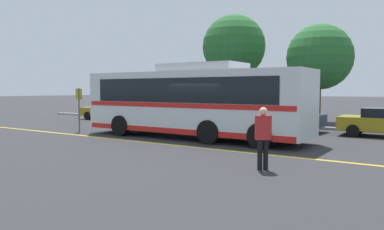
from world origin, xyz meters
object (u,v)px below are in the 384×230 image
pedestrian_0 (263,134)px  tree_0 (320,57)px  parked_car_3 (384,122)px  parked_car_0 (111,110)px  tree_1 (234,47)px  parked_car_1 (193,113)px  transit_bus (192,100)px  bus_stop_sign (79,104)px  parked_car_2 (283,118)px

pedestrian_0 → tree_0: tree_0 is taller
parked_car_3 → parked_car_0: bearing=-91.0°
tree_1 → tree_0: bearing=-3.1°
parked_car_1 → tree_1: 7.77m
parked_car_0 → parked_car_1: bearing=-89.9°
tree_1 → parked_car_3: bearing=-29.7°
parked_car_3 → tree_1: tree_1 is taller
parked_car_0 → pedestrian_0: (16.34, -10.01, 0.30)m
tree_0 → tree_1: bearing=176.9°
parked_car_3 → tree_0: bearing=-143.6°
transit_bus → bus_stop_sign: (-6.37, -1.25, -0.27)m
transit_bus → bus_stop_sign: bearing=101.0°
tree_1 → parked_car_2: bearing=-45.6°
parked_car_3 → tree_1: 13.99m
parked_car_3 → tree_1: (-11.40, 6.49, 4.88)m
parked_car_2 → tree_1: (-6.42, 6.55, 4.88)m
transit_bus → parked_car_1: bearing=33.0°
tree_0 → tree_1: (-6.67, 0.36, 1.15)m
parked_car_1 → pedestrian_0: bearing=-137.0°
bus_stop_sign → parked_car_3: bearing=-64.1°
transit_bus → parked_car_3: size_ratio=2.74×
parked_car_2 → pedestrian_0: size_ratio=2.45×
bus_stop_sign → transit_bus: bearing=-79.0°
transit_bus → parked_car_1: (-3.82, 5.86, -1.00)m
parked_car_2 → tree_1: 10.39m
pedestrian_0 → tree_0: size_ratio=0.27×
pedestrian_0 → tree_0: (-2.81, 16.21, 3.42)m
parked_car_2 → parked_car_3: parked_car_2 is taller
parked_car_0 → pedestrian_0: size_ratio=2.81×
parked_car_0 → bus_stop_sign: bearing=-149.5°
parked_car_3 → parked_car_1: bearing=-93.3°
transit_bus → parked_car_3: transit_bus is taller
parked_car_3 → transit_bus: bearing=-54.7°
parked_car_1 → tree_0: 9.38m
bus_stop_sign → tree_0: size_ratio=0.35×
transit_bus → bus_stop_sign: 6.50m
parked_car_3 → pedestrian_0: 10.26m
parked_car_2 → pedestrian_0: 10.48m
parked_car_0 → parked_car_2: (13.28, 0.00, 0.00)m
parked_car_0 → parked_car_1: size_ratio=1.14×
pedestrian_0 → bus_stop_sign: 12.31m
parked_car_0 → tree_1: tree_1 is taller
transit_bus → tree_1: tree_1 is taller
parked_car_2 → tree_1: size_ratio=0.54×
parked_car_0 → tree_1: bearing=-50.1°
pedestrian_0 → tree_1: tree_1 is taller
transit_bus → pedestrian_0: (5.46, -4.63, -0.74)m
parked_car_2 → bus_stop_sign: (-8.76, -6.63, 0.77)m
parked_car_3 → parked_car_2: bearing=-90.5°
parked_car_3 → tree_1: size_ratio=0.51×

